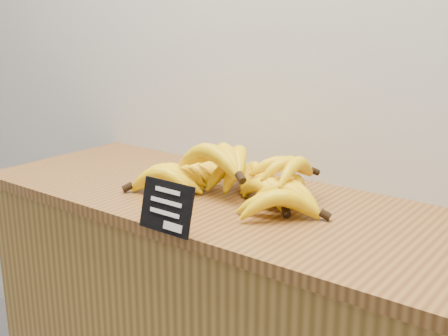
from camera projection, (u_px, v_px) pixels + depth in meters
counter_top at (236, 204)px, 1.42m from camera, size 1.44×0.54×0.03m
chalkboard_sign at (166, 207)px, 1.19m from camera, size 0.14×0.03×0.11m
banana_pile at (235, 178)px, 1.41m from camera, size 0.57×0.32×0.13m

